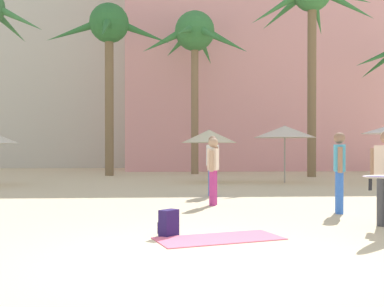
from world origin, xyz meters
The scene contains 13 objects.
ground centered at (0.00, 0.00, 0.00)m, with size 120.00×120.00×0.00m, color beige.
hotel_pink centered at (6.34, 27.37, 8.39)m, with size 17.89×10.77×16.78m, color pink.
hotel_tower_gray centered at (-8.09, 32.80, 11.21)m, with size 13.42×10.00×22.41m, color beige.
palm_tree_far_left centered at (-3.10, 18.18, 7.21)m, with size 6.42×6.27×8.82m.
palm_tree_center centered at (1.38, 19.39, 7.33)m, with size 5.90×5.73×8.87m.
palm_tree_far_right centered at (6.94, 16.55, 8.25)m, with size 6.06×5.54×10.02m.
cafe_umbrella_2 centered at (4.59, 12.71, 2.07)m, with size 2.49×2.49×2.32m.
cafe_umbrella_3 centered at (1.54, 13.04, 1.89)m, with size 2.26×2.26×2.16m.
beach_towel centered at (0.53, 1.20, 0.01)m, with size 1.93×0.85×0.01m, color #EF6684.
backpack centered at (-0.25, 1.48, 0.20)m, with size 0.35×0.35×0.42m.
person_mid_left centered at (1.11, 7.61, 0.97)m, with size 0.34×0.60×1.76m.
person_near_right centered at (3.44, 3.86, 0.95)m, with size 0.33×0.60×1.73m.
person_far_left centered at (0.89, 5.44, 0.90)m, with size 0.33×0.60×1.65m.
Camera 1 is at (-0.33, -5.87, 1.38)m, focal length 43.52 mm.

